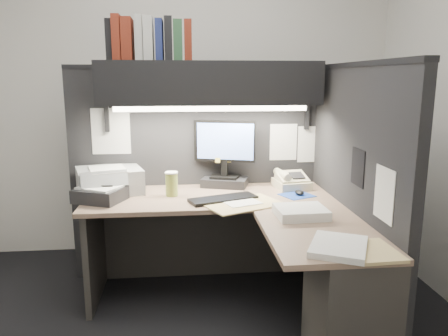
{
  "coord_description": "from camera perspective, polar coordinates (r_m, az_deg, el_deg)",
  "views": [
    {
      "loc": [
        -0.09,
        -2.38,
        1.54
      ],
      "look_at": [
        0.2,
        0.51,
        0.94
      ],
      "focal_mm": 35.0,
      "sensor_mm": 36.0,
      "label": 1
    }
  ],
  "objects": [
    {
      "name": "paper_stack_b",
      "position": [
        2.19,
        14.75,
        -9.91
      ],
      "size": [
        0.36,
        0.39,
        0.03
      ],
      "primitive_type": "cube",
      "rotation": [
        0.0,
        0.0,
        -0.46
      ],
      "color": "white",
      "rests_on": "desk"
    },
    {
      "name": "pinned_papers",
      "position": [
        3.02,
        4.08,
        2.48
      ],
      "size": [
        1.76,
        1.31,
        0.51
      ],
      "color": "white",
      "rests_on": "partition_back"
    },
    {
      "name": "task_light_tube",
      "position": [
        3.0,
        -1.65,
        7.75
      ],
      "size": [
        1.32,
        0.04,
        0.04
      ],
      "primitive_type": "cylinder",
      "rotation": [
        0.0,
        1.57,
        0.0
      ],
      "color": "white",
      "rests_on": "overhead_shelf"
    },
    {
      "name": "manila_stack",
      "position": [
        2.2,
        18.81,
        -10.25
      ],
      "size": [
        0.23,
        0.29,
        0.02
      ],
      "primitive_type": "cube",
      "rotation": [
        0.0,
        0.0,
        0.05
      ],
      "color": "tan",
      "rests_on": "desk"
    },
    {
      "name": "binder_row",
      "position": [
        3.14,
        -9.77,
        16.17
      ],
      "size": [
        0.58,
        0.26,
        0.3
      ],
      "color": "black",
      "rests_on": "overhead_shelf"
    },
    {
      "name": "partition_right",
      "position": [
        2.87,
        16.41,
        -3.67
      ],
      "size": [
        0.06,
        1.5,
        1.6
      ],
      "primitive_type": "cube",
      "color": "black",
      "rests_on": "floor"
    },
    {
      "name": "wall_front",
      "position": [
        0.9,
        0.07,
        -0.21
      ],
      "size": [
        3.5,
        0.04,
        2.7
      ],
      "primitive_type": "cube",
      "color": "silver",
      "rests_on": "floor"
    },
    {
      "name": "notebook_stack",
      "position": [
        3.02,
        -15.88,
        -3.36
      ],
      "size": [
        0.37,
        0.35,
        0.09
      ],
      "primitive_type": "cube",
      "rotation": [
        0.0,
        0.0,
        -0.41
      ],
      "color": "black",
      "rests_on": "desk"
    },
    {
      "name": "desk",
      "position": [
        2.66,
        6.07,
        -12.6
      ],
      "size": [
        1.7,
        1.53,
        0.73
      ],
      "color": "#876956",
      "rests_on": "floor"
    },
    {
      "name": "coffee_cup",
      "position": [
        3.05,
        -6.85,
        -2.17
      ],
      "size": [
        0.1,
        0.1,
        0.16
      ],
      "primitive_type": "cylinder",
      "rotation": [
        0.0,
        0.0,
        0.17
      ],
      "color": "#B9B64A",
      "rests_on": "desk"
    },
    {
      "name": "monitor",
      "position": [
        3.27,
        0.1,
        0.98
      ],
      "size": [
        0.45,
        0.29,
        0.5
      ],
      "rotation": [
        0.0,
        0.0,
        -0.31
      ],
      "color": "black",
      "rests_on": "desk"
    },
    {
      "name": "printer",
      "position": [
        3.23,
        -14.72,
        -1.58
      ],
      "size": [
        0.52,
        0.48,
        0.17
      ],
      "primitive_type": "cube",
      "rotation": [
        0.0,
        0.0,
        0.29
      ],
      "color": "#989B9D",
      "rests_on": "desk"
    },
    {
      "name": "keyboard",
      "position": [
        2.93,
        -0.11,
        -4.06
      ],
      "size": [
        0.48,
        0.3,
        0.02
      ],
      "primitive_type": "cube",
      "rotation": [
        0.0,
        0.0,
        0.34
      ],
      "color": "black",
      "rests_on": "desk"
    },
    {
      "name": "open_folder",
      "position": [
        2.84,
        2.49,
        -4.71
      ],
      "size": [
        0.57,
        0.49,
        0.01
      ],
      "primitive_type": "cube",
      "rotation": [
        0.0,
        0.0,
        0.43
      ],
      "color": "tan",
      "rests_on": "desk"
    },
    {
      "name": "telephone",
      "position": [
        3.29,
        8.8,
        -1.76
      ],
      "size": [
        0.27,
        0.27,
        0.1
      ],
      "primitive_type": "cube",
      "rotation": [
        0.0,
        0.0,
        0.13
      ],
      "color": "beige",
      "rests_on": "desk"
    },
    {
      "name": "partition_back",
      "position": [
        3.39,
        -3.59,
        -0.87
      ],
      "size": [
        1.9,
        0.06,
        1.6
      ],
      "primitive_type": "cube",
      "color": "black",
      "rests_on": "floor"
    },
    {
      "name": "overhead_shelf",
      "position": [
        3.13,
        -1.85,
        11.03
      ],
      "size": [
        1.55,
        0.34,
        0.3
      ],
      "primitive_type": "cube",
      "color": "black",
      "rests_on": "partition_back"
    },
    {
      "name": "mousepad",
      "position": [
        3.1,
        9.5,
        -3.53
      ],
      "size": [
        0.26,
        0.25,
        0.0
      ],
      "primitive_type": "cube",
      "rotation": [
        0.0,
        0.0,
        0.42
      ],
      "color": "#1B3C98",
      "rests_on": "desk"
    },
    {
      "name": "mouse",
      "position": [
        3.1,
        9.82,
        -3.16
      ],
      "size": [
        0.07,
        0.1,
        0.03
      ],
      "primitive_type": "ellipsoid",
      "rotation": [
        0.0,
        0.0,
        0.09
      ],
      "color": "black",
      "rests_on": "mousepad"
    },
    {
      "name": "paper_stack_a",
      "position": [
        2.63,
        10.01,
        -5.69
      ],
      "size": [
        0.3,
        0.26,
        0.06
      ],
      "primitive_type": "cube",
      "rotation": [
        0.0,
        0.0,
        0.04
      ],
      "color": "white",
      "rests_on": "desk"
    },
    {
      "name": "wall_back",
      "position": [
        3.88,
        -4.47,
        8.91
      ],
      "size": [
        3.5,
        0.04,
        2.7
      ],
      "primitive_type": "cube",
      "color": "silver",
      "rests_on": "floor"
    }
  ]
}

